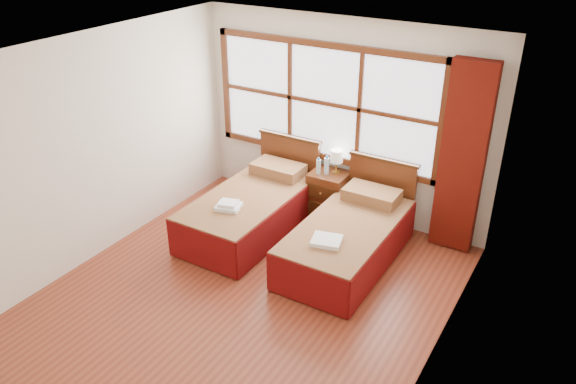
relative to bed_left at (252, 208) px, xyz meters
The scene contains 15 objects.
floor 1.43m from the bed_left, 59.05° to the right, with size 4.50×4.50×0.00m, color brown.
ceiling 2.69m from the bed_left, 59.05° to the right, with size 4.50×4.50×0.00m, color white.
wall_back 1.62m from the bed_left, 55.70° to the left, with size 4.00×4.00×0.00m, color silver.
wall_left 2.02m from the bed_left, 136.96° to the right, with size 4.50×4.50×0.00m, color silver.
wall_right 3.13m from the bed_left, 23.77° to the right, with size 4.50×4.50×0.00m, color silver.
window 1.64m from the bed_left, 65.23° to the left, with size 3.16×0.06×1.56m.
curtain 2.64m from the bed_left, 21.49° to the left, with size 0.50×0.16×2.30m, color #591108.
bed_left is the anchor object (origin of this frame).
bed_right 1.36m from the bed_left, ahead, with size 0.99×2.01×0.96m.
nightstand 1.05m from the bed_left, 49.30° to the left, with size 0.48×0.47×0.64m.
towels_left 0.54m from the bed_left, 92.04° to the right, with size 0.34×0.32×0.09m.
towels_right 1.46m from the bed_left, 21.57° to the right, with size 0.37×0.35×0.05m.
lamp 1.27m from the bed_left, 48.76° to the left, with size 0.16×0.16×0.32m.
bottle_near 1.01m from the bed_left, 51.32° to the left, with size 0.06×0.06×0.23m.
bottle_far 1.11m from the bed_left, 49.26° to the left, with size 0.07×0.07×0.25m.
Camera 1 is at (2.89, -3.95, 3.79)m, focal length 35.00 mm.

